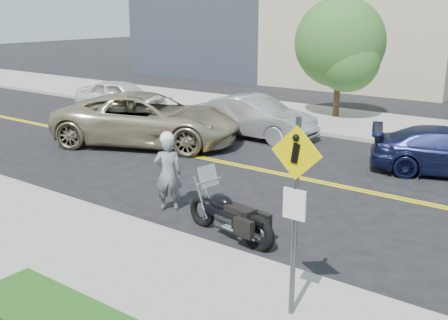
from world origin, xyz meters
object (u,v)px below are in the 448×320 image
at_px(motorcycle, 230,205).
at_px(suv, 147,119).
at_px(pedestrian_sign, 295,200).
at_px(motorcyclist, 168,171).
at_px(parked_car_silver, 254,117).
at_px(parked_car_white, 121,96).

bearing_deg(motorcycle, suv, 155.30).
bearing_deg(pedestrian_sign, motorcyclist, 152.49).
bearing_deg(parked_car_silver, motorcycle, -149.68).
bearing_deg(parked_car_white, parked_car_silver, -108.42).
relative_size(pedestrian_sign, motorcyclist, 1.59).
bearing_deg(motorcycle, motorcyclist, 178.20).
relative_size(pedestrian_sign, parked_car_silver, 0.66).
bearing_deg(suv, motorcycle, -147.67).
height_order(pedestrian_sign, motorcycle, pedestrian_sign).
distance_m(pedestrian_sign, parked_car_white, 17.88).
xyz_separation_m(motorcyclist, motorcycle, (2.04, -0.41, -0.24)).
relative_size(motorcycle, suv, 0.36).
distance_m(motorcycle, suv, 8.25).
bearing_deg(suv, motorcyclist, -154.97).
xyz_separation_m(pedestrian_sign, suv, (-9.34, 6.62, -1.08)).
relative_size(motorcyclist, motorcycle, 0.82).
relative_size(motorcyclist, parked_car_white, 0.44).
distance_m(motorcycle, parked_car_white, 14.64).
bearing_deg(motorcycle, parked_car_silver, 129.28).
xyz_separation_m(parked_car_white, parked_car_silver, (7.67, -0.64, 0.03)).
relative_size(suv, parked_car_silver, 1.39).
bearing_deg(parked_car_silver, suv, 141.91).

